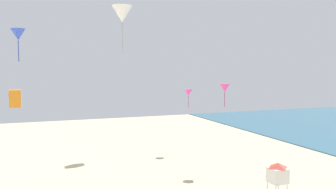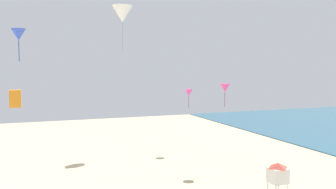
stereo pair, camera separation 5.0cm
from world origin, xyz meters
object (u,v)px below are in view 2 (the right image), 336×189
object	(u,v)px
kite_orange_box	(15,99)
kite_magenta_delta_2	(225,88)
kite_white_delta	(122,14)
kite_blue_delta_2	(18,35)
kite_magenta_delta	(189,93)
lifeguard_stand	(278,173)

from	to	relation	value
kite_orange_box	kite_magenta_delta_2	size ratio (longest dim) A/B	0.63
kite_white_delta	kite_blue_delta_2	distance (m)	12.34
kite_magenta_delta	kite_blue_delta_2	world-z (taller)	kite_blue_delta_2
lifeguard_stand	kite_blue_delta_2	bearing A→B (deg)	125.35
lifeguard_stand	kite_orange_box	bearing A→B (deg)	145.93
kite_blue_delta_2	kite_magenta_delta_2	xyz separation A→B (m)	(16.80, -10.87, -4.98)
kite_magenta_delta	kite_blue_delta_2	size ratio (longest dim) A/B	0.61
lifeguard_stand	kite_orange_box	distance (m)	19.27
kite_magenta_delta	lifeguard_stand	bearing A→B (deg)	-92.28
lifeguard_stand	kite_white_delta	world-z (taller)	kite_white_delta
lifeguard_stand	kite_white_delta	xyz separation A→B (m)	(-7.92, 10.13, 11.35)
kite_orange_box	kite_magenta_delta	bearing A→B (deg)	21.44
lifeguard_stand	kite_magenta_delta_2	distance (m)	10.00
kite_blue_delta_2	lifeguard_stand	bearing A→B (deg)	-50.41
kite_magenta_delta_2	lifeguard_stand	bearing A→B (deg)	-95.25
kite_white_delta	kite_magenta_delta_2	distance (m)	10.78
kite_magenta_delta	kite_white_delta	bearing A→B (deg)	-145.99
lifeguard_stand	kite_magenta_delta_2	world-z (taller)	kite_magenta_delta_2
kite_blue_delta_2	kite_magenta_delta_2	bearing A→B (deg)	-32.90
kite_blue_delta_2	kite_magenta_delta	bearing A→B (deg)	-11.77
kite_blue_delta_2	kite_white_delta	bearing A→B (deg)	-48.75
kite_white_delta	kite_magenta_delta_2	world-z (taller)	kite_white_delta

